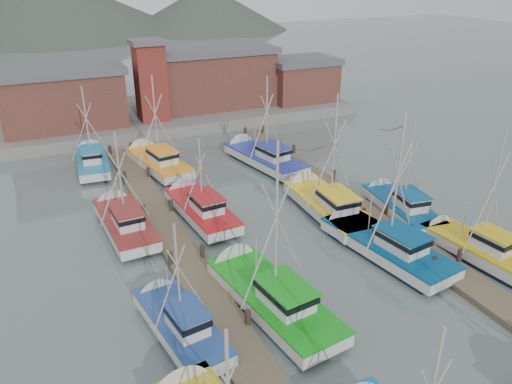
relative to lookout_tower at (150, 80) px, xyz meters
name	(u,v)px	position (x,y,z in m)	size (l,w,h in m)	color
ground	(328,281)	(2.00, -33.00, -5.55)	(260.00, 260.00, 0.00)	#4E5E5A
dock_left	(192,270)	(-5.00, -28.96, -5.34)	(2.30, 46.00, 1.50)	#4D402F
dock_right	(383,224)	(9.00, -28.96, -5.34)	(2.30, 46.00, 1.50)	#4D402F
quay	(163,114)	(2.00, 4.00, -4.95)	(44.00, 16.00, 1.20)	slate
shed_left	(62,95)	(-9.00, 2.00, -1.21)	(12.72, 8.48, 6.20)	brown
shed_center	(209,75)	(8.00, 4.00, -0.86)	(14.84, 9.54, 6.90)	brown
shed_right	(301,79)	(19.00, 1.00, -1.71)	(8.48, 6.36, 5.20)	brown
lookout_tower	(150,80)	(0.00, 0.00, 0.00)	(3.60, 3.60, 8.50)	maroon
distant_hills	(25,38)	(-10.76, 89.59, -5.55)	(175.00, 140.00, 42.00)	#414C3F
boat_4	(267,294)	(-2.23, -33.51, -4.86)	(4.33, 10.16, 10.46)	black
boat_5	(380,243)	(6.66, -31.61, -4.87)	(4.42, 10.12, 10.26)	black
boat_6	(177,321)	(-7.27, -33.67, -4.87)	(3.36, 7.90, 6.99)	black
boat_7	(472,246)	(11.68, -34.35, -4.87)	(3.63, 8.10, 9.22)	black
boat_8	(199,207)	(-2.21, -21.98, -4.88)	(3.42, 8.95, 6.89)	black
boat_9	(325,204)	(6.51, -25.29, -4.87)	(4.01, 9.86, 9.95)	black
boat_10	(123,221)	(-7.63, -21.83, -4.87)	(3.34, 8.84, 8.01)	black
boat_11	(398,205)	(11.30, -27.72, -4.87)	(3.50, 8.34, 7.86)	black
boat_12	(156,161)	(-2.69, -11.35, -4.87)	(4.36, 9.61, 9.32)	black
boat_13	(262,157)	(6.43, -14.38, -4.87)	(4.77, 10.18, 9.10)	black
boat_14	(92,160)	(-7.91, -8.78, -4.87)	(3.37, 8.51, 8.22)	black
gull_near	(311,150)	(-0.86, -35.07, 3.65)	(1.54, 0.60, 0.24)	gray
gull_far	(391,130)	(6.06, -32.15, 2.86)	(1.55, 0.64, 0.24)	gray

